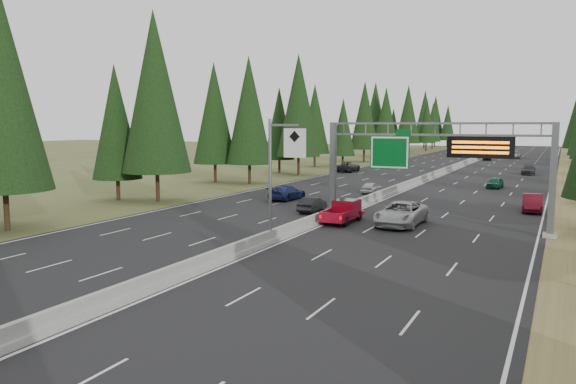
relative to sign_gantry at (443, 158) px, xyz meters
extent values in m
cube|color=black|center=(-8.92, 45.12, -5.23)|extent=(32.00, 260.00, 0.08)
cube|color=olive|center=(8.88, 45.12, -5.24)|extent=(3.60, 260.00, 0.06)
cube|color=#475528|center=(-26.72, 45.12, -5.24)|extent=(3.60, 260.00, 0.06)
cube|color=gray|center=(-8.92, 45.12, -5.04)|extent=(0.70, 260.00, 0.30)
cube|color=gray|center=(-8.92, 45.12, -4.64)|extent=(0.30, 260.00, 0.60)
cube|color=slate|center=(-8.57, 0.12, -1.29)|extent=(0.45, 0.45, 7.80)
cube|color=gray|center=(-8.57, 0.12, -5.04)|extent=(0.90, 0.90, 0.30)
cube|color=slate|center=(7.28, 0.12, -1.29)|extent=(0.45, 0.45, 7.80)
cube|color=gray|center=(7.28, 0.12, -5.04)|extent=(0.90, 0.90, 0.30)
cube|color=slate|center=(-0.64, 0.12, 2.53)|extent=(15.85, 0.35, 0.16)
cube|color=slate|center=(-0.64, 0.12, 1.69)|extent=(15.85, 0.35, 0.16)
cube|color=#054C19|center=(-3.92, -0.13, 0.36)|extent=(3.00, 0.10, 2.50)
cube|color=silver|center=(-3.92, -0.19, 0.36)|extent=(2.85, 0.02, 2.35)
cube|color=#054C19|center=(-2.92, -0.13, 1.86)|extent=(1.10, 0.10, 0.45)
cube|color=black|center=(2.58, -0.18, 0.86)|extent=(4.50, 0.40, 1.50)
cube|color=orange|center=(2.58, -0.40, 1.21)|extent=(3.80, 0.02, 0.18)
cube|color=orange|center=(2.58, -0.40, 0.86)|extent=(3.80, 0.02, 0.18)
cube|color=orange|center=(2.58, -0.40, 0.51)|extent=(3.80, 0.02, 0.18)
cylinder|color=slate|center=(-8.92, -9.88, -1.19)|extent=(0.20, 0.20, 8.00)
cube|color=gray|center=(-8.92, -9.88, -5.09)|extent=(0.50, 0.50, 0.20)
cube|color=slate|center=(-7.92, -9.88, 2.41)|extent=(2.00, 0.15, 0.15)
cube|color=silver|center=(-7.12, -10.00, 1.31)|extent=(1.50, 0.06, 1.80)
cylinder|color=black|center=(-28.10, -14.41, -3.76)|extent=(0.40, 0.40, 3.01)
cylinder|color=black|center=(-28.31, 2.68, -3.77)|extent=(0.40, 0.40, 3.01)
cone|color=black|center=(-28.31, 2.68, 5.63)|extent=(6.76, 6.76, 15.78)
cylinder|color=black|center=(-32.89, 2.05, -4.17)|extent=(0.40, 0.40, 2.20)
cone|color=black|center=(-32.89, 2.05, 2.71)|extent=(4.95, 4.95, 11.55)
cylinder|color=black|center=(-28.69, 21.57, -3.95)|extent=(0.40, 0.40, 2.63)
cone|color=black|center=(-28.69, 21.57, 4.26)|extent=(5.92, 5.92, 13.80)
cylinder|color=black|center=(-33.87, 21.37, -4.00)|extent=(0.40, 0.40, 2.54)
cone|color=black|center=(-33.87, 21.37, 3.94)|extent=(5.71, 5.71, 13.33)
cylinder|color=black|center=(-28.29, 35.66, -3.81)|extent=(0.40, 0.40, 2.92)
cone|color=black|center=(-28.29, 35.66, 5.31)|extent=(6.57, 6.57, 15.32)
cylinder|color=black|center=(-32.79, 38.08, -4.18)|extent=(0.40, 0.40, 2.17)
cone|color=black|center=(-32.79, 38.08, 2.61)|extent=(4.89, 4.89, 11.41)
cylinder|color=black|center=(-28.45, 55.07, -4.28)|extent=(0.40, 0.40, 1.99)
cone|color=black|center=(-28.45, 55.07, 1.93)|extent=(4.47, 4.47, 10.43)
cylinder|color=black|center=(-33.05, 52.76, -4.07)|extent=(0.40, 0.40, 2.40)
cone|color=black|center=(-33.05, 52.76, 3.43)|extent=(5.40, 5.40, 12.60)
cylinder|color=black|center=(-29.07, 69.07, -3.95)|extent=(0.40, 0.40, 2.63)
cone|color=black|center=(-29.07, 69.07, 4.26)|extent=(5.92, 5.92, 13.81)
cylinder|color=black|center=(-33.45, 68.40, -4.32)|extent=(0.40, 0.40, 1.91)
cone|color=black|center=(-33.45, 68.40, 1.64)|extent=(4.29, 4.29, 10.01)
cylinder|color=black|center=(-29.34, 85.21, -3.97)|extent=(0.40, 0.40, 2.59)
cone|color=black|center=(-29.34, 85.21, 4.12)|extent=(5.83, 5.83, 13.60)
cylinder|color=black|center=(-32.89, 88.39, -3.85)|extent=(0.40, 0.40, 2.83)
cone|color=black|center=(-32.89, 88.39, 5.00)|extent=(6.37, 6.37, 14.87)
cylinder|color=black|center=(-28.66, 102.78, -3.85)|extent=(0.40, 0.40, 2.84)
cone|color=black|center=(-28.66, 102.78, 5.04)|extent=(6.40, 6.40, 14.93)
cylinder|color=black|center=(-33.22, 105.44, -4.31)|extent=(0.40, 0.40, 1.91)
cone|color=black|center=(-33.22, 105.44, 1.67)|extent=(4.31, 4.31, 10.05)
cylinder|color=black|center=(-27.92, 121.36, -4.07)|extent=(0.40, 0.40, 2.39)
cone|color=black|center=(-27.92, 121.36, 3.40)|extent=(5.38, 5.38, 12.56)
cylinder|color=black|center=(-33.18, 118.63, -4.01)|extent=(0.40, 0.40, 2.51)
cone|color=black|center=(-33.18, 118.63, 3.84)|extent=(5.66, 5.66, 13.20)
cylinder|color=black|center=(-29.31, 136.33, -4.12)|extent=(0.40, 0.40, 2.30)
cone|color=black|center=(-29.31, 136.33, 3.05)|extent=(5.16, 5.16, 12.05)
cylinder|color=black|center=(-32.15, 137.60, -3.80)|extent=(0.40, 0.40, 2.94)
cone|color=black|center=(-32.15, 137.60, 5.39)|extent=(6.61, 6.61, 15.43)
cylinder|color=black|center=(-27.92, 153.39, -4.13)|extent=(0.40, 0.40, 2.27)
cone|color=black|center=(-27.92, 153.39, 2.97)|extent=(5.11, 5.11, 11.93)
cylinder|color=black|center=(-32.53, 155.40, -3.87)|extent=(0.40, 0.40, 2.81)
cone|color=black|center=(-32.53, 155.40, 4.90)|extent=(6.31, 6.31, 14.73)
imported|color=#AFAEB3|center=(-3.04, 0.29, -4.30)|extent=(3.09, 6.47, 1.78)
cylinder|color=black|center=(-8.21, -2.21, -4.81)|extent=(0.28, 0.75, 0.75)
cylinder|color=black|center=(-6.62, -2.21, -4.81)|extent=(0.28, 0.75, 0.75)
cylinder|color=black|center=(-8.21, 0.89, -4.81)|extent=(0.28, 0.75, 0.75)
cylinder|color=black|center=(-6.62, 0.89, -4.81)|extent=(0.28, 0.75, 0.75)
cube|color=maroon|center=(-7.42, -0.61, -4.67)|extent=(1.88, 5.26, 0.28)
cube|color=maroon|center=(-7.42, 0.23, -4.01)|extent=(1.78, 2.07, 1.03)
cube|color=black|center=(-7.42, 0.23, -3.73)|extent=(1.60, 1.78, 0.52)
cube|color=maroon|center=(-8.31, -2.02, -4.34)|extent=(0.09, 2.25, 0.56)
cube|color=maroon|center=(-6.52, -2.02, -4.34)|extent=(0.09, 2.25, 0.56)
cube|color=maroon|center=(-7.42, -3.15, -4.34)|extent=(1.88, 0.09, 0.56)
imported|color=#13553A|center=(0.59, 29.91, -4.54)|extent=(1.88, 3.92, 1.29)
imported|color=#5B0D1A|center=(5.58, 12.03, -4.42)|extent=(1.87, 4.74, 1.54)
imported|color=#232326|center=(3.12, 51.75, -4.49)|extent=(2.07, 4.89, 1.41)
imported|color=#B7B7B7|center=(-2.15, 93.79, -4.40)|extent=(2.62, 5.67, 1.57)
imported|color=black|center=(-6.82, 84.60, -4.47)|extent=(2.03, 4.32, 1.43)
imported|color=black|center=(-11.75, 3.32, -4.54)|extent=(1.52, 4.00, 1.30)
imported|color=navy|center=(-17.26, 9.40, -4.45)|extent=(2.46, 5.22, 1.47)
imported|color=silver|center=(-11.23, 18.49, -4.56)|extent=(1.55, 3.74, 1.27)
imported|color=black|center=(-23.42, 44.41, -4.40)|extent=(2.87, 5.79, 1.58)
camera|label=1|loc=(7.85, -41.36, 2.47)|focal=35.00mm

